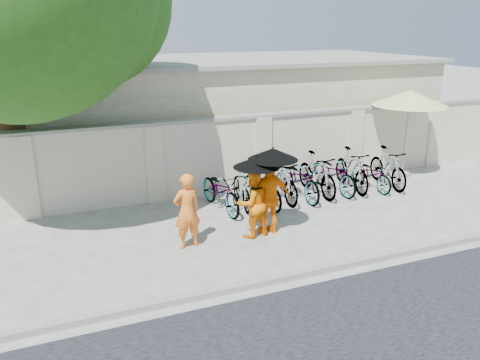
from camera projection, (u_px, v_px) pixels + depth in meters
name	position (u px, v px, depth m)	size (l,w,h in m)	color
ground	(235.00, 244.00, 9.80)	(80.00, 80.00, 0.00)	#ADAAA4
kerb	(270.00, 281.00, 8.28)	(40.00, 0.16, 0.12)	gray
compound_wall	(227.00, 156.00, 12.66)	(20.00, 0.30, 2.00)	beige
building_behind	(216.00, 109.00, 16.17)	(14.00, 6.00, 3.20)	beige
monk_left	(187.00, 211.00, 9.45)	(0.58, 0.38, 1.58)	orange
monk_center	(252.00, 203.00, 9.95)	(0.74, 0.58, 1.53)	orange
parasol_center	(257.00, 162.00, 9.61)	(0.98, 0.98, 0.94)	black
monk_right	(270.00, 198.00, 10.06)	(0.97, 0.40, 1.65)	orange
parasol_right	(273.00, 154.00, 9.68)	(1.06, 1.06, 1.01)	black
patio_umbrella	(410.00, 99.00, 13.56)	(2.31, 2.31, 2.58)	gray
bike_0	(221.00, 190.00, 11.47)	(0.68, 1.94, 1.02)	#9E9E9E
bike_1	(241.00, 188.00, 11.69)	(0.46, 1.64, 0.98)	#9E9E9E
bike_2	(263.00, 186.00, 11.82)	(0.64, 1.85, 0.97)	#9E9E9E
bike_3	(280.00, 180.00, 12.10)	(0.52, 1.86, 1.11)	#9E9E9E
bike_4	(299.00, 179.00, 12.30)	(0.69, 1.97, 1.04)	#9E9E9E
bike_5	(317.00, 174.00, 12.52)	(0.54, 1.90, 1.14)	#9E9E9E
bike_6	(333.00, 173.00, 12.77)	(0.68, 1.96, 1.03)	#9E9E9E
bike_7	(352.00, 169.00, 12.91)	(0.54, 1.91, 1.15)	#9E9E9E
bike_8	(372.00, 174.00, 13.00)	(0.57, 1.64, 0.86)	#9E9E9E
bike_9	(388.00, 167.00, 13.18)	(0.52, 1.84, 1.11)	#9E9E9E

